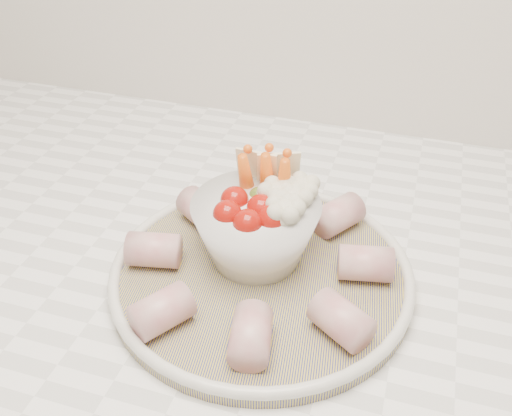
% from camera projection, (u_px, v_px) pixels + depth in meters
% --- Properties ---
extents(serving_platter, '(0.35, 0.35, 0.02)m').
position_uv_depth(serving_platter, '(261.00, 273.00, 0.59)').
color(serving_platter, navy).
rests_on(serving_platter, kitchen_counter).
extents(veggie_bowl, '(0.13, 0.13, 0.11)m').
position_uv_depth(veggie_bowl, '(259.00, 224.00, 0.58)').
color(veggie_bowl, white).
rests_on(veggie_bowl, serving_platter).
extents(cured_meat_rolls, '(0.27, 0.28, 0.04)m').
position_uv_depth(cured_meat_rolls, '(261.00, 256.00, 0.58)').
color(cured_meat_rolls, '#B7535B').
rests_on(cured_meat_rolls, serving_platter).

